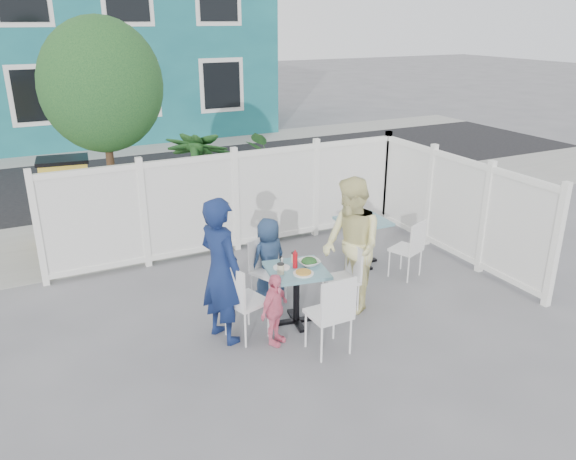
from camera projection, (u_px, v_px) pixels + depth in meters
name	position (u px, v px, depth m)	size (l,w,h in m)	color
ground	(301.00, 316.00, 7.10)	(80.00, 80.00, 0.00)	slate
near_sidewalk	(204.00, 223.00, 10.28)	(24.00, 2.60, 0.01)	gray
street	(154.00, 176.00, 13.37)	(24.00, 5.00, 0.01)	black
far_sidewalk	(127.00, 150.00, 15.95)	(24.00, 1.60, 0.01)	gray
building	(78.00, 35.00, 17.51)	(11.00, 6.00, 6.00)	#175D68
fence_back	(236.00, 203.00, 8.87)	(5.86, 0.08, 1.60)	white
fence_right	(456.00, 209.00, 8.59)	(0.08, 3.66, 1.60)	white
tree	(102.00, 86.00, 8.27)	(1.80, 1.62, 3.59)	#382316
utility_cabinet	(68.00, 202.00, 9.26)	(0.73, 0.52, 1.36)	gold
potted_shrub_a	(202.00, 185.00, 9.27)	(1.05, 1.05, 1.87)	#13391C
potted_shrub_b	(287.00, 182.00, 9.87)	(1.47, 1.28, 1.64)	#13391C
main_table	(296.00, 281.00, 6.76)	(0.79, 0.79, 0.72)	teal
spare_table	(363.00, 230.00, 8.41)	(0.69, 0.69, 0.71)	teal
chair_left	(241.00, 296.00, 6.42)	(0.52, 0.53, 0.94)	white
chair_right	(346.00, 273.00, 7.09)	(0.42, 0.43, 0.89)	white
chair_back	(264.00, 265.00, 7.37)	(0.50, 0.49, 0.85)	white
chair_near	(333.00, 310.00, 6.11)	(0.44, 0.43, 0.96)	white
chair_spare	(411.00, 245.00, 7.98)	(0.50, 0.49, 0.86)	white
man	(221.00, 271.00, 6.33)	(0.63, 0.41, 1.73)	#12204D
woman	(351.00, 246.00, 7.00)	(0.84, 0.66, 1.73)	#E5D751
boy	(269.00, 258.00, 7.45)	(0.54, 0.35, 1.10)	navy
toddler	(275.00, 310.00, 6.36)	(0.51, 0.21, 0.87)	pink
plate_main	(303.00, 273.00, 6.57)	(0.24, 0.24, 0.02)	white
plate_side	(282.00, 268.00, 6.72)	(0.20, 0.20, 0.01)	white
salad_bowl	(309.00, 263.00, 6.80)	(0.26, 0.26, 0.06)	white
coffee_cup_a	(281.00, 269.00, 6.55)	(0.08, 0.08, 0.12)	beige
coffee_cup_b	(294.00, 258.00, 6.87)	(0.08, 0.08, 0.11)	beige
ketchup_bottle	(295.00, 260.00, 6.70)	(0.06, 0.06, 0.19)	#AD0C15
salt_shaker	(282.00, 261.00, 6.84)	(0.03, 0.03, 0.07)	white
pepper_shaker	(281.00, 259.00, 6.90)	(0.03, 0.03, 0.06)	black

